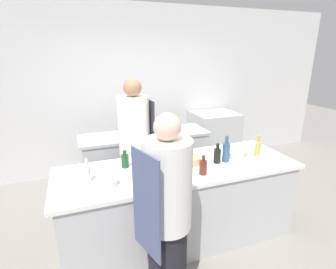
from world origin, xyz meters
TOP-DOWN VIEW (x-y plane):
  - ground_plane at (0.00, 0.00)m, footprint 16.00×16.00m
  - wall_back at (0.00, 2.13)m, footprint 8.00×0.06m
  - prep_counter at (0.00, 0.00)m, footprint 2.55×0.87m
  - pass_counter at (-0.03, 1.25)m, footprint 1.90×0.60m
  - oven_range at (1.42, 1.73)m, footprint 0.78×0.69m
  - chef_at_prep_near at (-0.40, -0.72)m, footprint 0.42×0.41m
  - chef_at_stove at (-0.32, 0.67)m, footprint 0.41×0.39m
  - bottle_olive_oil at (0.15, -0.25)m, footprint 0.08×0.08m
  - bottle_vinegar at (0.42, -0.05)m, footprint 0.08×0.08m
  - bottle_wine at (0.88, -0.14)m, footprint 0.06×0.06m
  - bottle_cooking_oil at (0.53, -0.05)m, footprint 0.08×0.08m
  - bottle_sauce at (-0.93, -0.02)m, footprint 0.06×0.06m
  - bottle_water at (-0.54, 0.18)m, footprint 0.08×0.08m
  - bowl_mixing_large at (-0.75, -0.15)m, footprint 0.16×0.16m
  - bowl_prep_small at (0.14, 0.04)m, footprint 0.24×0.24m
  - bowl_ceramic_blue at (0.73, 0.06)m, footprint 0.28×0.28m
  - bowl_wooden_salad at (-0.41, -0.06)m, footprint 0.21×0.21m
  - cup at (0.79, -0.24)m, footprint 0.07×0.07m
  - stockpot at (0.06, 1.21)m, footprint 0.26×0.26m

SIDE VIEW (x-z plane):
  - ground_plane at x=0.00m, z-range 0.00..0.00m
  - pass_counter at x=-0.03m, z-range 0.00..0.88m
  - prep_counter at x=0.00m, z-range 0.00..0.88m
  - oven_range at x=1.42m, z-range 0.00..0.98m
  - chef_at_prep_near at x=-0.40m, z-range 0.00..1.64m
  - chef_at_stove at x=-0.32m, z-range 0.00..1.75m
  - bowl_wooden_salad at x=-0.41m, z-range 0.88..0.94m
  - bowl_mixing_large at x=-0.75m, z-range 0.88..0.94m
  - bowl_ceramic_blue at x=0.73m, z-range 0.88..0.95m
  - bowl_prep_small at x=0.14m, z-range 0.88..0.96m
  - cup at x=0.79m, z-range 0.88..0.96m
  - bottle_water at x=-0.54m, z-range 0.86..1.05m
  - bottle_olive_oil at x=0.15m, z-range 0.86..1.06m
  - bottle_vinegar at x=0.42m, z-range 0.86..1.08m
  - bottle_sauce at x=-0.93m, z-range 0.86..1.09m
  - stockpot at x=0.06m, z-range 0.88..1.09m
  - bottle_wine at x=0.88m, z-range 0.85..1.14m
  - bottle_cooking_oil at x=0.53m, z-range 0.85..1.15m
  - wall_back at x=0.00m, z-range 0.00..2.80m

